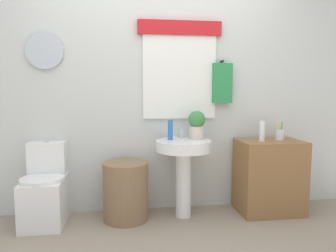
{
  "coord_description": "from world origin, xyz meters",
  "views": [
    {
      "loc": [
        -0.32,
        -2.1,
        1.21
      ],
      "look_at": [
        0.08,
        0.8,
        0.89
      ],
      "focal_mm": 34.21,
      "sensor_mm": 36.0,
      "label": 1
    }
  ],
  "objects": [
    {
      "name": "laundry_hamper",
      "position": [
        -0.32,
        0.85,
        0.27
      ],
      "size": [
        0.42,
        0.42,
        0.55
      ],
      "primitive_type": "cylinder",
      "color": "#846647",
      "rests_on": "ground_plane"
    },
    {
      "name": "toothbrush_cup",
      "position": [
        1.22,
        0.87,
        0.78
      ],
      "size": [
        0.08,
        0.08,
        0.19
      ],
      "color": "silver",
      "rests_on": "wooden_cabinet"
    },
    {
      "name": "faucet",
      "position": [
        0.24,
        0.97,
        0.8
      ],
      "size": [
        0.03,
        0.03,
        0.1
      ],
      "primitive_type": "cylinder",
      "color": "silver",
      "rests_on": "pedestal_sink"
    },
    {
      "name": "toilet",
      "position": [
        -1.05,
        0.88,
        0.29
      ],
      "size": [
        0.38,
        0.51,
        0.75
      ],
      "color": "white",
      "rests_on": "ground_plane"
    },
    {
      "name": "wooden_cabinet",
      "position": [
        1.11,
        0.85,
        0.36
      ],
      "size": [
        0.62,
        0.44,
        0.73
      ],
      "primitive_type": "cube",
      "color": "olive",
      "rests_on": "ground_plane"
    },
    {
      "name": "soap_bottle",
      "position": [
        0.12,
        0.9,
        0.84
      ],
      "size": [
        0.05,
        0.05,
        0.19
      ],
      "primitive_type": "cylinder",
      "color": "#2D6BB7",
      "rests_on": "pedestal_sink"
    },
    {
      "name": "pedestal_sink",
      "position": [
        0.24,
        0.85,
        0.57
      ],
      "size": [
        0.53,
        0.53,
        0.75
      ],
      "color": "white",
      "rests_on": "ground_plane"
    },
    {
      "name": "lotion_bottle",
      "position": [
        1.0,
        0.81,
        0.83
      ],
      "size": [
        0.05,
        0.05,
        0.2
      ],
      "primitive_type": "cylinder",
      "color": "white",
      "rests_on": "wooden_cabinet"
    },
    {
      "name": "back_wall",
      "position": [
        0.0,
        1.15,
        1.3
      ],
      "size": [
        4.4,
        0.18,
        2.6
      ],
      "color": "silver",
      "rests_on": "ground_plane"
    },
    {
      "name": "potted_plant",
      "position": [
        0.38,
        0.91,
        0.89
      ],
      "size": [
        0.16,
        0.16,
        0.28
      ],
      "color": "beige",
      "rests_on": "pedestal_sink"
    }
  ]
}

